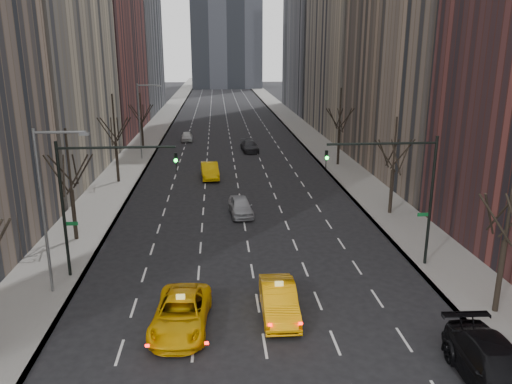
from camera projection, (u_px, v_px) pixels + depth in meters
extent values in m
cube|color=slate|center=(156.00, 128.00, 84.99)|extent=(4.50, 320.00, 0.15)
cube|color=slate|center=(299.00, 127.00, 86.85)|extent=(4.50, 320.00, 0.15)
cylinder|color=black|center=(74.00, 215.00, 34.65)|extent=(0.28, 0.28, 3.57)
cylinder|color=black|center=(68.00, 160.00, 33.58)|extent=(0.16, 0.16, 4.25)
cylinder|color=black|center=(75.00, 170.00, 34.65)|extent=(0.42, 1.80, 2.52)
cylinder|color=black|center=(83.00, 171.00, 34.17)|extent=(1.74, 0.72, 2.52)
cylinder|color=black|center=(77.00, 174.00, 33.34)|extent=(1.46, 1.25, 2.52)
cylinder|color=black|center=(64.00, 176.00, 33.00)|extent=(0.42, 1.80, 2.52)
cylinder|color=black|center=(56.00, 174.00, 33.48)|extent=(1.74, 0.72, 2.52)
cylinder|color=black|center=(62.00, 171.00, 34.31)|extent=(1.46, 1.25, 2.52)
cylinder|color=black|center=(117.00, 162.00, 49.93)|extent=(0.28, 0.28, 3.99)
cylinder|color=black|center=(114.00, 118.00, 48.73)|extent=(0.16, 0.16, 4.75)
cylinder|color=black|center=(118.00, 129.00, 49.87)|extent=(0.42, 1.80, 2.52)
cylinder|color=black|center=(124.00, 129.00, 49.39)|extent=(1.74, 0.72, 2.52)
cylinder|color=black|center=(120.00, 131.00, 48.57)|extent=(1.46, 1.25, 2.52)
cylinder|color=black|center=(111.00, 131.00, 48.22)|extent=(0.42, 1.80, 2.52)
cylinder|color=black|center=(106.00, 131.00, 48.70)|extent=(1.74, 0.72, 2.52)
cylinder|color=black|center=(109.00, 129.00, 49.53)|extent=(1.46, 1.25, 2.52)
cylinder|color=black|center=(143.00, 136.00, 67.27)|extent=(0.28, 0.28, 3.36)
cylinder|color=black|center=(141.00, 108.00, 66.26)|extent=(0.16, 0.16, 4.00)
cylinder|color=black|center=(143.00, 113.00, 67.30)|extent=(0.42, 1.80, 2.52)
cylinder|color=black|center=(148.00, 114.00, 66.82)|extent=(1.74, 0.72, 2.52)
cylinder|color=black|center=(146.00, 114.00, 66.00)|extent=(1.46, 1.25, 2.52)
cylinder|color=black|center=(139.00, 115.00, 65.65)|extent=(0.42, 1.80, 2.52)
cylinder|color=black|center=(135.00, 114.00, 66.13)|extent=(1.74, 0.72, 2.52)
cylinder|color=black|center=(137.00, 114.00, 66.96)|extent=(1.46, 1.25, 2.52)
cylinder|color=black|center=(500.00, 277.00, 24.94)|extent=(0.28, 0.28, 3.78)
cylinder|color=black|center=(511.00, 197.00, 23.80)|extent=(0.16, 0.16, 4.50)
cylinder|color=black|center=(502.00, 212.00, 24.90)|extent=(0.42, 1.80, 2.52)
cylinder|color=black|center=(496.00, 220.00, 23.74)|extent=(1.74, 0.72, 2.52)
cylinder|color=black|center=(489.00, 214.00, 24.56)|extent=(1.46, 1.25, 2.52)
cylinder|color=black|center=(391.00, 192.00, 40.30)|extent=(0.28, 0.28, 3.57)
cylinder|color=black|center=(395.00, 144.00, 39.23)|extent=(0.16, 0.16, 4.25)
cylinder|color=black|center=(392.00, 153.00, 40.30)|extent=(0.42, 1.80, 2.52)
cylinder|color=black|center=(403.00, 154.00, 39.82)|extent=(1.74, 0.72, 2.52)
cylinder|color=black|center=(405.00, 156.00, 39.00)|extent=(1.46, 1.25, 2.52)
cylinder|color=black|center=(396.00, 157.00, 38.65)|extent=(0.42, 1.80, 2.52)
cylinder|color=black|center=(385.00, 156.00, 39.13)|extent=(1.74, 0.72, 2.52)
cylinder|color=black|center=(384.00, 154.00, 39.96)|extent=(1.46, 1.25, 2.52)
cylinder|color=black|center=(339.00, 147.00, 57.50)|extent=(0.28, 0.28, 3.99)
cylinder|color=black|center=(340.00, 109.00, 56.30)|extent=(0.16, 0.16, 4.75)
cylinder|color=black|center=(339.00, 118.00, 57.44)|extent=(0.42, 1.80, 2.52)
cylinder|color=black|center=(346.00, 119.00, 56.96)|extent=(1.74, 0.72, 2.52)
cylinder|color=black|center=(347.00, 120.00, 56.14)|extent=(1.46, 1.25, 2.52)
cylinder|color=black|center=(340.00, 120.00, 55.79)|extent=(0.42, 1.80, 2.52)
cylinder|color=black|center=(333.00, 120.00, 56.27)|extent=(1.74, 0.72, 2.52)
cylinder|color=black|center=(333.00, 119.00, 57.10)|extent=(1.46, 1.25, 2.52)
cylinder|color=black|center=(63.00, 211.00, 28.38)|extent=(0.18, 0.18, 8.00)
cylinder|color=black|center=(116.00, 147.00, 27.64)|extent=(6.50, 0.14, 0.14)
imported|color=black|center=(176.00, 162.00, 28.13)|extent=(0.18, 0.22, 1.10)
sphere|color=#0CFF33|center=(176.00, 160.00, 27.92)|extent=(0.20, 0.20, 0.20)
cube|color=#0C5926|center=(72.00, 224.00, 28.63)|extent=(0.70, 0.04, 0.22)
cylinder|color=black|center=(431.00, 202.00, 30.02)|extent=(0.18, 0.18, 8.00)
cylinder|color=black|center=(382.00, 144.00, 28.78)|extent=(6.50, 0.14, 0.14)
imported|color=black|center=(326.00, 160.00, 28.79)|extent=(0.18, 0.22, 1.10)
sphere|color=#0CFF33|center=(327.00, 158.00, 28.57)|extent=(0.20, 0.20, 0.20)
cube|color=#0C5926|center=(423.00, 215.00, 30.21)|extent=(0.70, 0.04, 0.22)
cylinder|color=slate|center=(43.00, 213.00, 26.30)|extent=(0.16, 0.16, 9.00)
cylinder|color=slate|center=(60.00, 132.00, 25.22)|extent=(2.60, 0.14, 0.14)
cube|color=slate|center=(84.00, 134.00, 25.34)|extent=(0.50, 0.22, 0.15)
cylinder|color=slate|center=(140.00, 122.00, 59.85)|extent=(0.16, 0.16, 9.00)
cylinder|color=slate|center=(148.00, 85.00, 58.77)|extent=(2.60, 0.14, 0.14)
cube|color=slate|center=(159.00, 86.00, 58.89)|extent=(0.50, 0.22, 0.15)
imported|color=#EBAB04|center=(181.00, 314.00, 23.92)|extent=(2.97, 5.77, 1.56)
imported|color=#FAA105|center=(279.00, 300.00, 25.11)|extent=(1.78, 4.94, 1.62)
imported|color=#9D9FA5|center=(241.00, 206.00, 40.51)|extent=(2.13, 4.49, 1.48)
imported|color=black|center=(497.00, 369.00, 19.57)|extent=(2.72, 6.25, 1.79)
imported|color=#EBB004|center=(210.00, 171.00, 52.15)|extent=(2.08, 5.04, 1.62)
imported|color=#2A2A2E|center=(249.00, 146.00, 66.02)|extent=(2.42, 5.07, 1.43)
imported|color=silver|center=(187.00, 137.00, 73.42)|extent=(1.77, 4.05, 1.36)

